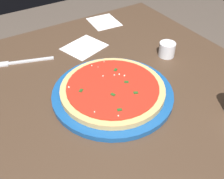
{
  "coord_description": "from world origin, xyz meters",
  "views": [
    {
      "loc": [
        -0.5,
        0.33,
        1.27
      ],
      "look_at": [
        0.0,
        0.02,
        0.77
      ],
      "focal_mm": 43.35,
      "sensor_mm": 36.0,
      "label": 1
    }
  ],
  "objects_px": {
    "pizza": "(112,88)",
    "cup_small_sauce": "(167,49)",
    "serving_plate": "(112,93)",
    "fork": "(22,62)",
    "napkin_loose_left": "(104,22)",
    "napkin_folded_right": "(84,47)"
  },
  "relations": [
    {
      "from": "pizza",
      "to": "cup_small_sauce",
      "type": "xyz_separation_m",
      "value": [
        0.08,
        -0.27,
        0.0
      ]
    },
    {
      "from": "pizza",
      "to": "napkin_folded_right",
      "type": "distance_m",
      "value": 0.28
    },
    {
      "from": "cup_small_sauce",
      "to": "serving_plate",
      "type": "bearing_deg",
      "value": 105.78
    },
    {
      "from": "napkin_loose_left",
      "to": "cup_small_sauce",
      "type": "bearing_deg",
      "value": -171.33
    },
    {
      "from": "pizza",
      "to": "fork",
      "type": "bearing_deg",
      "value": 29.14
    },
    {
      "from": "pizza",
      "to": "napkin_loose_left",
      "type": "bearing_deg",
      "value": -27.93
    },
    {
      "from": "cup_small_sauce",
      "to": "napkin_loose_left",
      "type": "distance_m",
      "value": 0.34
    },
    {
      "from": "fork",
      "to": "serving_plate",
      "type": "bearing_deg",
      "value": -150.86
    },
    {
      "from": "pizza",
      "to": "cup_small_sauce",
      "type": "relative_size",
      "value": 5.36
    },
    {
      "from": "fork",
      "to": "napkin_loose_left",
      "type": "bearing_deg",
      "value": -73.81
    },
    {
      "from": "pizza",
      "to": "napkin_loose_left",
      "type": "height_order",
      "value": "pizza"
    },
    {
      "from": "serving_plate",
      "to": "napkin_loose_left",
      "type": "height_order",
      "value": "serving_plate"
    },
    {
      "from": "serving_plate",
      "to": "pizza",
      "type": "xyz_separation_m",
      "value": [
        0.0,
        0.0,
        0.02
      ]
    },
    {
      "from": "napkin_folded_right",
      "to": "fork",
      "type": "distance_m",
      "value": 0.22
    },
    {
      "from": "pizza",
      "to": "napkin_folded_right",
      "type": "relative_size",
      "value": 2.14
    },
    {
      "from": "serving_plate",
      "to": "napkin_folded_right",
      "type": "distance_m",
      "value": 0.28
    },
    {
      "from": "serving_plate",
      "to": "napkin_folded_right",
      "type": "xyz_separation_m",
      "value": [
        0.28,
        -0.05,
        -0.01
      ]
    },
    {
      "from": "napkin_folded_right",
      "to": "pizza",
      "type": "bearing_deg",
      "value": 168.94
    },
    {
      "from": "pizza",
      "to": "cup_small_sauce",
      "type": "height_order",
      "value": "cup_small_sauce"
    },
    {
      "from": "cup_small_sauce",
      "to": "napkin_folded_right",
      "type": "distance_m",
      "value": 0.3
    },
    {
      "from": "napkin_folded_right",
      "to": "napkin_loose_left",
      "type": "bearing_deg",
      "value": -50.35
    },
    {
      "from": "serving_plate",
      "to": "fork",
      "type": "xyz_separation_m",
      "value": [
        0.3,
        0.17,
        -0.01
      ]
    }
  ]
}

